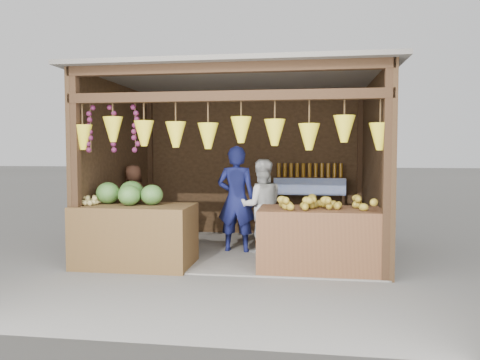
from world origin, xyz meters
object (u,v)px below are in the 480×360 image
counter_left (135,235)px  man_standing (236,199)px  counter_right (320,240)px  vendor_seated (133,195)px  woman_standing (261,206)px

counter_left → man_standing: man_standing is taller
counter_left → counter_right: (2.43, 0.10, -0.01)m
vendor_seated → man_standing: bearing=-154.0°
counter_left → woman_standing: 1.93m
counter_right → vendor_seated: vendor_seated is taller
counter_left → vendor_seated: 1.46m
counter_right → man_standing: man_standing is taller
counter_left → woman_standing: (1.58, 1.06, 0.30)m
vendor_seated → woman_standing: bearing=-151.9°
counter_left → counter_right: size_ratio=0.99×
woman_standing → man_standing: bearing=-12.0°
counter_left → counter_right: 2.43m
man_standing → woman_standing: size_ratio=1.14×
man_standing → counter_right: bearing=147.2°
counter_right → woman_standing: size_ratio=1.10×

